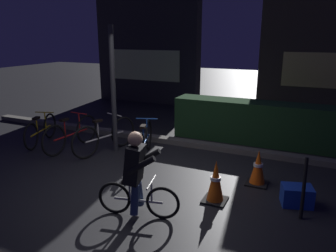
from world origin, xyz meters
TOP-DOWN VIEW (x-y plane):
  - ground_plane at (0.00, 0.00)m, footprint 40.00×40.00m
  - sidewalk_curb at (0.00, 2.20)m, footprint 12.00×0.24m
  - hedge_row at (1.80, 3.10)m, footprint 4.80×0.70m
  - storefront_left at (-3.33, 6.50)m, footprint 4.03×0.54m
  - street_post at (-1.34, 1.20)m, footprint 0.10×0.10m
  - parked_bike_leftmost at (-3.22, 0.92)m, footprint 0.56×1.47m
  - parked_bike_left_mid at (-2.31, 0.90)m, footprint 0.46×1.69m
  - parked_bike_center_left at (-1.51, 1.05)m, footprint 0.55×1.69m
  - parked_bike_center_right at (-0.57, 1.14)m, footprint 0.60×1.60m
  - traffic_cone_near at (1.32, -0.10)m, footprint 0.36×0.36m
  - traffic_cone_far at (1.80, 0.78)m, footprint 0.36×0.36m
  - blue_crate at (2.47, 0.30)m, footprint 0.51×0.43m
  - cyclist at (0.42, -0.95)m, footprint 1.17×0.50m
  - closed_umbrella at (2.55, 0.05)m, footprint 0.06×0.34m

SIDE VIEW (x-z plane):
  - ground_plane at x=0.00m, z-range 0.00..0.00m
  - sidewalk_curb at x=0.00m, z-range 0.00..0.12m
  - blue_crate at x=2.47m, z-range 0.00..0.30m
  - traffic_cone_far at x=1.80m, z-range -0.01..0.61m
  - traffic_cone_near at x=1.32m, z-range -0.01..0.65m
  - parked_bike_leftmost at x=-3.22m, z-range -0.03..0.68m
  - parked_bike_center_right at x=-0.57m, z-range -0.04..0.74m
  - parked_bike_left_mid at x=-2.31m, z-range -0.04..0.74m
  - parked_bike_center_left at x=-1.51m, z-range -0.04..0.76m
  - closed_umbrella at x=2.55m, z-range 0.00..0.82m
  - hedge_row at x=1.80m, z-range 0.00..0.98m
  - cyclist at x=0.42m, z-range 0.01..1.25m
  - street_post at x=-1.34m, z-range 0.00..2.68m
  - storefront_left at x=-3.33m, z-range -0.01..4.67m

